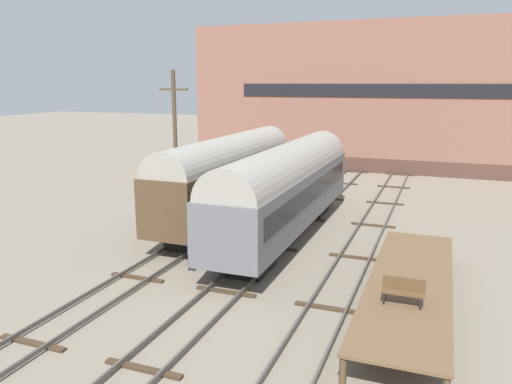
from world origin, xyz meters
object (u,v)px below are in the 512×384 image
object	(u,v)px
bench	(403,291)
person_worker	(191,250)
utility_pole	(176,147)
train_car_brown	(228,173)
train_car_grey	(287,185)

from	to	relation	value
bench	person_worker	xyz separation A→B (m)	(-9.47, 2.70, -0.58)
person_worker	utility_pole	bearing A→B (deg)	123.86
train_car_brown	train_car_grey	size ratio (longest dim) A/B	0.92
utility_pole	train_car_brown	bearing A→B (deg)	33.63
train_car_brown	train_car_grey	distance (m)	4.60
train_car_brown	bench	world-z (taller)	train_car_brown
train_car_brown	utility_pole	bearing A→B (deg)	-146.37
bench	utility_pole	size ratio (longest dim) A/B	0.15
train_car_grey	bench	size ratio (longest dim) A/B	12.15
utility_pole	train_car_grey	bearing A→B (deg)	-0.28
train_car_grey	person_worker	size ratio (longest dim) A/B	10.13
train_car_grey	bench	bearing A→B (deg)	-52.72
person_worker	train_car_grey	bearing A→B (deg)	68.88
bench	person_worker	distance (m)	9.87
train_car_grey	person_worker	bearing A→B (deg)	-111.12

